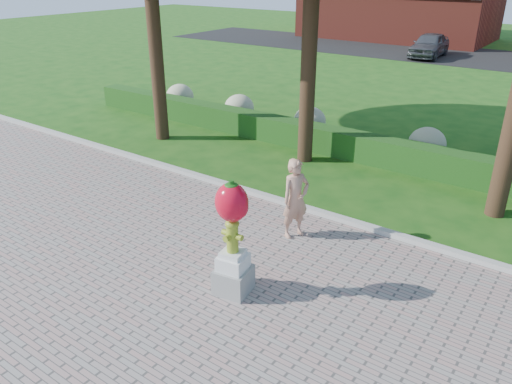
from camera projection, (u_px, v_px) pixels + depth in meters
ground at (236, 272)px, 9.62m from camera, size 100.00×100.00×0.00m
curb at (313, 211)px, 11.81m from camera, size 40.00×0.18×0.15m
lawn_hedge at (381, 151)px, 14.63m from camera, size 24.00×0.70×0.80m
hydrangea_row at (413, 141)px, 15.01m from camera, size 20.10×1.10×0.99m
hydrant_sculpture at (232, 235)px, 8.53m from camera, size 0.67×0.67×2.17m
woman at (296, 199)px, 10.49m from camera, size 0.65×0.76×1.75m
parked_car at (429, 45)px, 31.34m from camera, size 1.97×4.44×1.48m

